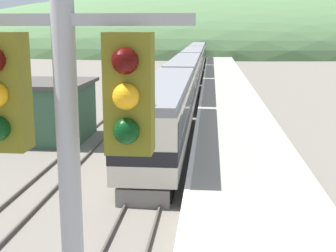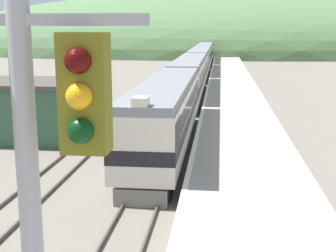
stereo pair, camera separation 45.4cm
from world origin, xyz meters
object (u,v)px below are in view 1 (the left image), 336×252
(carriage_fourth, at_px, (198,53))
(signal_mast_main, at_px, (72,236))
(express_train_lead_car, at_px, (165,113))
(carriage_second, at_px, (185,76))
(carriage_third, at_px, (193,61))
(carriage_fifth, at_px, (200,49))

(carriage_fourth, height_order, signal_mast_main, signal_mast_main)
(express_train_lead_car, height_order, carriage_fourth, express_train_lead_car)
(carriage_second, xyz_separation_m, signal_mast_main, (1.47, -45.08, 3.12))
(signal_mast_main, bearing_deg, carriage_third, 91.24)
(carriage_fourth, xyz_separation_m, signal_mast_main, (1.47, -90.59, 3.12))
(express_train_lead_car, height_order, carriage_second, express_train_lead_car)
(carriage_third, height_order, carriage_fifth, same)
(carriage_second, height_order, carriage_fifth, same)
(carriage_third, bearing_deg, signal_mast_main, -88.76)
(express_train_lead_car, bearing_deg, carriage_third, 90.00)
(carriage_second, height_order, carriage_third, same)
(carriage_third, bearing_deg, carriage_fifth, 90.00)
(carriage_fifth, bearing_deg, carriage_third, -90.00)
(carriage_third, xyz_separation_m, signal_mast_main, (1.47, -67.83, 3.12))
(carriage_third, distance_m, carriage_fourth, 22.75)
(carriage_third, bearing_deg, carriage_fourth, 90.00)
(carriage_fourth, bearing_deg, signal_mast_main, -89.07)
(express_train_lead_car, distance_m, carriage_fifth, 89.93)
(carriage_second, relative_size, carriage_fourth, 1.00)
(express_train_lead_car, distance_m, signal_mast_main, 23.66)
(carriage_fifth, bearing_deg, signal_mast_main, -89.26)
(signal_mast_main, bearing_deg, carriage_second, 91.86)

